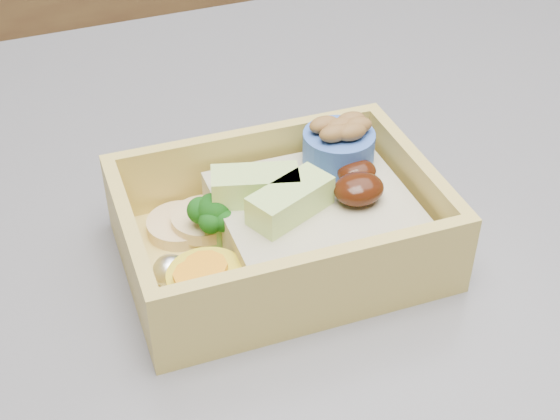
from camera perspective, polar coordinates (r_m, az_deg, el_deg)
name	(u,v)px	position (r m, az deg, el deg)	size (l,w,h in m)	color
bento_box	(288,222)	(0.40, 0.57, -0.88)	(0.16, 0.12, 0.06)	#D5B958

